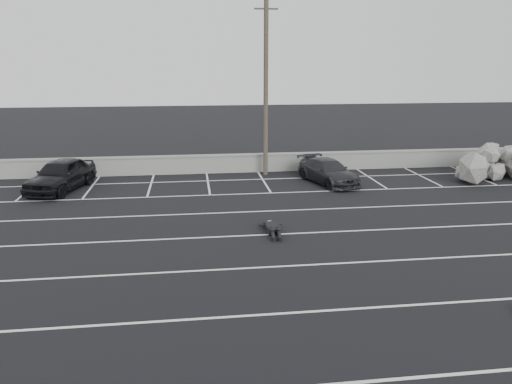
{
  "coord_description": "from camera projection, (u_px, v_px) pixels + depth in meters",
  "views": [
    {
      "loc": [
        -2.82,
        -14.41,
        6.28
      ],
      "look_at": [
        -0.21,
        5.52,
        1.0
      ],
      "focal_mm": 35.0,
      "sensor_mm": 36.0,
      "label": 1
    }
  ],
  "objects": [
    {
      "name": "trash_bin",
      "position": [
        311.0,
        163.0,
        29.19
      ],
      "size": [
        0.89,
        0.89,
        1.04
      ],
      "rotation": [
        0.0,
        0.0,
        -0.41
      ],
      "color": "#262628",
      "rests_on": "ground"
    },
    {
      "name": "utility_pole",
      "position": [
        266.0,
        88.0,
        27.36
      ],
      "size": [
        1.28,
        0.26,
        9.61
      ],
      "color": "#4C4238",
      "rests_on": "ground"
    },
    {
      "name": "riprap_pile",
      "position": [
        500.0,
        168.0,
        27.51
      ],
      "size": [
        6.29,
        4.46,
        1.39
      ],
      "color": "gray",
      "rests_on": "ground"
    },
    {
      "name": "person",
      "position": [
        272.0,
        224.0,
        19.03
      ],
      "size": [
        0.96,
        2.45,
        0.49
      ],
      "primitive_type": null,
      "rotation": [
        0.0,
        0.0,
        -0.0
      ],
      "color": "black",
      "rests_on": "ground"
    },
    {
      "name": "ground",
      "position": [
        285.0,
        266.0,
        15.77
      ],
      "size": [
        120.0,
        120.0,
        0.0
      ],
      "primitive_type": "plane",
      "color": "black",
      "rests_on": "ground"
    },
    {
      "name": "car_left",
      "position": [
        61.0,
        175.0,
        24.88
      ],
      "size": [
        3.11,
        5.0,
        1.59
      ],
      "primitive_type": "imported",
      "rotation": [
        0.0,
        0.0,
        -0.28
      ],
      "color": "black",
      "rests_on": "ground"
    },
    {
      "name": "seawall",
      "position": [
        241.0,
        163.0,
        29.05
      ],
      "size": [
        50.0,
        0.45,
        1.06
      ],
      "color": "gray",
      "rests_on": "ground"
    },
    {
      "name": "stall_lines",
      "position": [
        263.0,
        223.0,
        19.98
      ],
      "size": [
        36.0,
        20.05,
        0.01
      ],
      "color": "silver",
      "rests_on": "ground"
    },
    {
      "name": "car_right",
      "position": [
        328.0,
        171.0,
        26.4
      ],
      "size": [
        2.92,
        4.64,
        1.25
      ],
      "primitive_type": "imported",
      "rotation": [
        0.0,
        0.0,
        0.29
      ],
      "color": "black",
      "rests_on": "ground"
    }
  ]
}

